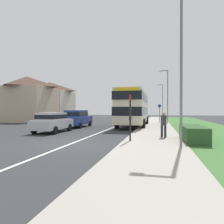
# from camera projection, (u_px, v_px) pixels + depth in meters

# --- Properties ---
(ground_plane) EXTENTS (120.00, 120.00, 0.00)m
(ground_plane) POSITION_uv_depth(u_px,v_px,m) (71.00, 144.00, 10.66)
(ground_plane) COLOR #2D3033
(lane_marking_centre) EXTENTS (0.14, 60.00, 0.01)m
(lane_marking_centre) POSITION_uv_depth(u_px,v_px,m) (108.00, 130.00, 18.46)
(lane_marking_centre) COLOR silver
(lane_marking_centre) RESTS_ON ground_plane
(pavement_near_side) EXTENTS (3.20, 68.00, 0.12)m
(pavement_near_side) POSITION_uv_depth(u_px,v_px,m) (155.00, 132.00, 15.58)
(pavement_near_side) COLOR #9E998E
(pavement_near_side) RESTS_ON ground_plane
(grass_verge_seaward) EXTENTS (6.00, 68.00, 0.08)m
(grass_verge_seaward) POSITION_uv_depth(u_px,v_px,m) (216.00, 134.00, 14.63)
(grass_verge_seaward) COLOR #3D6B33
(grass_verge_seaward) RESTS_ON ground_plane
(roadside_hedge) EXTENTS (1.10, 3.51, 0.90)m
(roadside_hedge) POSITION_uv_depth(u_px,v_px,m) (193.00, 134.00, 11.17)
(roadside_hedge) COLOR #2D5128
(roadside_hedge) RESTS_ON ground_plane
(double_decker_bus) EXTENTS (2.80, 9.66, 3.70)m
(double_decker_bus) POSITION_uv_depth(u_px,v_px,m) (133.00, 106.00, 21.66)
(double_decker_bus) COLOR beige
(double_decker_bus) RESTS_ON ground_plane
(parked_car_silver) EXTENTS (1.91, 4.01, 1.56)m
(parked_car_silver) POSITION_uv_depth(u_px,v_px,m) (52.00, 121.00, 16.11)
(parked_car_silver) COLOR #B7B7BC
(parked_car_silver) RESTS_ON ground_plane
(parked_car_blue) EXTENTS (1.97, 4.59, 1.74)m
(parked_car_blue) POSITION_uv_depth(u_px,v_px,m) (77.00, 118.00, 21.07)
(parked_car_blue) COLOR navy
(parked_car_blue) RESTS_ON ground_plane
(pedestrian_at_stop) EXTENTS (0.34, 0.34, 1.67)m
(pedestrian_at_stop) POSITION_uv_depth(u_px,v_px,m) (164.00, 123.00, 12.33)
(pedestrian_at_stop) COLOR #23232D
(pedestrian_at_stop) RESTS_ON ground_plane
(bus_stop_sign) EXTENTS (0.09, 0.52, 2.60)m
(bus_stop_sign) POSITION_uv_depth(u_px,v_px,m) (130.00, 114.00, 10.85)
(bus_stop_sign) COLOR black
(bus_stop_sign) RESTS_ON ground_plane
(cycle_route_sign) EXTENTS (0.44, 0.08, 2.52)m
(cycle_route_sign) POSITION_uv_depth(u_px,v_px,m) (160.00, 113.00, 27.06)
(cycle_route_sign) COLOR slate
(cycle_route_sign) RESTS_ON ground_plane
(street_lamp_near) EXTENTS (1.14, 0.20, 7.14)m
(street_lamp_near) POSITION_uv_depth(u_px,v_px,m) (179.00, 58.00, 9.22)
(street_lamp_near) COLOR slate
(street_lamp_near) RESTS_ON ground_plane
(street_lamp_mid) EXTENTS (1.14, 0.20, 6.75)m
(street_lamp_mid) POSITION_uv_depth(u_px,v_px,m) (167.00, 93.00, 25.65)
(street_lamp_mid) COLOR slate
(street_lamp_mid) RESTS_ON ground_plane
(street_lamp_far) EXTENTS (1.14, 0.20, 6.75)m
(street_lamp_far) POSITION_uv_depth(u_px,v_px,m) (162.00, 99.00, 40.14)
(street_lamp_far) COLOR slate
(street_lamp_far) RESTS_ON ground_plane
(house_terrace_far_side) EXTENTS (7.53, 13.28, 6.88)m
(house_terrace_far_side) POSITION_uv_depth(u_px,v_px,m) (39.00, 100.00, 34.56)
(house_terrace_far_side) COLOR #C1A88E
(house_terrace_far_side) RESTS_ON ground_plane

